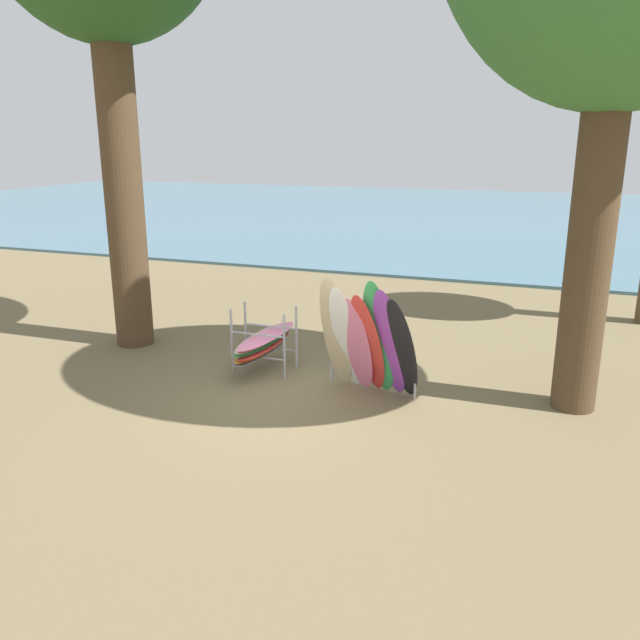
# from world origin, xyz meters

# --- Properties ---
(ground_plane) EXTENTS (80.00, 80.00, 0.00)m
(ground_plane) POSITION_xyz_m (0.00, 0.00, 0.00)
(ground_plane) COLOR brown
(lake_water) EXTENTS (80.00, 36.00, 0.10)m
(lake_water) POSITION_xyz_m (0.00, 28.29, 0.05)
(lake_water) COLOR #477084
(lake_water) RESTS_ON ground
(leaning_board_pile) EXTENTS (1.90, 1.08, 2.19)m
(leaning_board_pile) POSITION_xyz_m (1.10, 0.47, 1.01)
(leaning_board_pile) COLOR #C6B289
(leaning_board_pile) RESTS_ON ground
(board_storage_rack) EXTENTS (1.15, 2.13, 1.25)m
(board_storage_rack) POSITION_xyz_m (-1.17, 1.09, 0.55)
(board_storage_rack) COLOR #9EA0A5
(board_storage_rack) RESTS_ON ground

